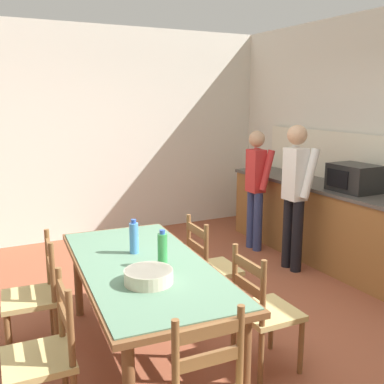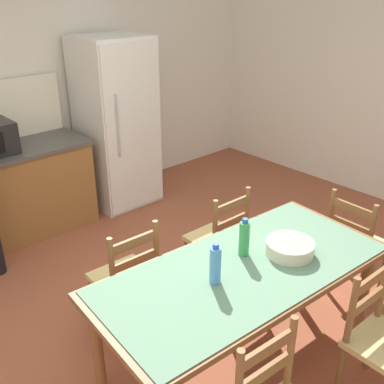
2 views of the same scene
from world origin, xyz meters
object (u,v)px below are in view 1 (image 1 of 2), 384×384
at_px(bottle_near_centre, 134,238).
at_px(chair_side_near_right, 45,356).
at_px(dining_table, 144,274).
at_px(microwave, 354,178).
at_px(bottle_off_centre, 162,249).
at_px(chair_side_far_right, 263,311).
at_px(serving_bowl, 149,275).
at_px(chair_side_far_left, 210,268).
at_px(person_at_sink, 256,184).
at_px(person_at_counter, 295,190).
at_px(chair_side_near_left, 34,296).

relative_size(bottle_near_centre, chair_side_near_right, 0.30).
bearing_deg(dining_table, microwave, 102.45).
distance_m(bottle_off_centre, chair_side_far_right, 0.84).
relative_size(serving_bowl, chair_side_far_right, 0.35).
bearing_deg(microwave, chair_side_far_left, -83.85).
bearing_deg(dining_table, person_at_sink, 128.17).
xyz_separation_m(chair_side_far_left, person_at_sink, (-1.33, 1.41, 0.42)).
relative_size(dining_table, person_at_sink, 1.33).
relative_size(serving_bowl, person_at_counter, 0.19).
bearing_deg(chair_side_near_left, chair_side_near_right, 0.37).
distance_m(microwave, chair_side_far_left, 2.02).
xyz_separation_m(chair_side_near_right, person_at_sink, (-2.11, 2.96, 0.42)).
height_order(dining_table, chair_side_near_left, chair_side_near_left).
distance_m(dining_table, person_at_counter, 2.37).
relative_size(chair_side_far_left, person_at_counter, 0.55).
bearing_deg(serving_bowl, chair_side_far_left, 129.88).
height_order(dining_table, person_at_counter, person_at_counter).
relative_size(dining_table, serving_bowl, 6.40).
bearing_deg(chair_side_far_right, serving_bowl, 79.92).
height_order(chair_side_far_left, person_at_counter, person_at_counter).
xyz_separation_m(bottle_near_centre, bottle_off_centre, (0.35, 0.09, 0.00)).
xyz_separation_m(bottle_off_centre, person_at_sink, (-1.83, 2.08, -0.02)).
relative_size(bottle_near_centre, serving_bowl, 0.84).
bearing_deg(chair_side_near_left, bottle_near_centre, 75.49).
bearing_deg(chair_side_far_left, person_at_sink, -44.00).
xyz_separation_m(bottle_off_centre, chair_side_far_left, (-0.49, 0.67, -0.44)).
relative_size(microwave, chair_side_near_left, 0.55).
bearing_deg(chair_side_far_left, chair_side_far_right, 178.25).
height_order(bottle_off_centre, chair_side_near_right, bottle_off_centre).
distance_m(dining_table, chair_side_near_right, 0.90).
xyz_separation_m(bottle_off_centre, chair_side_near_right, (0.28, -0.88, -0.44)).
bearing_deg(microwave, person_at_counter, -123.56).
distance_m(chair_side_near_right, person_at_sink, 3.66).
xyz_separation_m(chair_side_near_left, person_at_sink, (-1.22, 2.90, 0.42)).
height_order(bottle_off_centre, chair_side_far_left, bottle_off_centre).
distance_m(person_at_sink, person_at_counter, 0.78).
bearing_deg(chair_side_near_right, microwave, 107.99).
relative_size(bottle_near_centre, chair_side_far_left, 0.30).
height_order(chair_side_far_right, person_at_sink, person_at_sink).
bearing_deg(person_at_counter, person_at_sink, 88.58).
relative_size(chair_side_near_left, person_at_counter, 0.55).
relative_size(bottle_near_centre, person_at_sink, 0.18).
bearing_deg(chair_side_far_right, chair_side_near_right, 86.88).
height_order(bottle_off_centre, chair_side_near_left, bottle_off_centre).
xyz_separation_m(person_at_sink, person_at_counter, (0.78, -0.02, 0.06)).
distance_m(chair_side_far_right, chair_side_near_left, 1.74).
height_order(chair_side_near_left, person_at_counter, person_at_counter).
height_order(serving_bowl, chair_side_near_left, chair_side_near_left).
distance_m(microwave, bottle_off_centre, 2.68).
height_order(bottle_near_centre, chair_side_far_right, bottle_near_centre).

